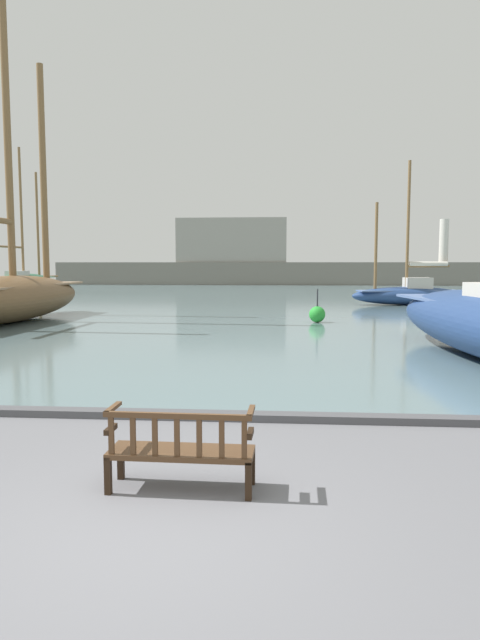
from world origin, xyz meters
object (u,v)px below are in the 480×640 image
(sailboat_nearest_port, at_px, (10,292))
(sailboat_far_port, at_px, (409,293))
(park_bench, at_px, (181,449))
(sailboat_far_starboard, at_px, (22,281))
(channel_buoy, at_px, (317,314))

(sailboat_nearest_port, distance_m, sailboat_far_port, 21.87)
(park_bench, xyz_separation_m, sailboat_far_starboard, (-20.35, 39.11, 0.59))
(sailboat_far_port, bearing_deg, sailboat_nearest_port, -148.68)
(sailboat_far_starboard, bearing_deg, park_bench, -62.52)
(park_bench, height_order, channel_buoy, channel_buoy)
(park_bench, bearing_deg, sailboat_far_port, 73.35)
(sailboat_far_starboard, relative_size, channel_buoy, 8.57)
(park_bench, height_order, sailboat_far_starboard, sailboat_far_starboard)
(sailboat_far_port, xyz_separation_m, channel_buoy, (-5.97, -10.61, -0.37))
(park_bench, distance_m, sailboat_nearest_port, 19.68)
(park_bench, bearing_deg, sailboat_nearest_port, 121.45)
(park_bench, relative_size, sailboat_far_starboard, 0.14)
(park_bench, bearing_deg, channel_buoy, 82.04)
(sailboat_nearest_port, height_order, channel_buoy, sailboat_nearest_port)
(sailboat_far_port, height_order, channel_buoy, sailboat_far_port)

